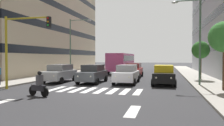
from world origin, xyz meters
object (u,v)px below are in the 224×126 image
motorcycle_with_rider (39,86)px  street_tree_0 (224,37)px  car_3 (60,73)px  car_1 (127,74)px  street_tree_1 (201,50)px  car_row2_0 (133,70)px  bus_behind_traffic (122,61)px  car_0 (164,75)px  car_2 (93,74)px  street_lamp_left (195,33)px  traffic_light_gantry (18,41)px  street_lamp_right (74,41)px

motorcycle_with_rider → street_tree_0: bearing=-159.2°
car_3 → car_1: bearing=-176.3°
car_1 → car_3: bearing=3.7°
motorcycle_with_rider → street_tree_1: 16.66m
car_row2_0 → bus_behind_traffic: bearing=-68.8°
car_0 → car_2: (6.54, 0.27, 0.00)m
car_2 → street_lamp_left: street_lamp_left is taller
car_3 → street_lamp_left: 12.91m
car_3 → street_tree_0: street_tree_0 is taller
traffic_light_gantry → street_lamp_left: (-13.09, -5.03, 0.80)m
car_row2_0 → traffic_light_gantry: traffic_light_gantry is taller
street_lamp_left → street_tree_1: size_ratio=1.81×
car_3 → street_tree_1: street_tree_1 is taller
car_2 → street_tree_1: bearing=-155.9°
street_lamp_right → street_tree_0: street_lamp_right is taller
car_row2_0 → bus_behind_traffic: (2.95, -7.60, 0.97)m
street_lamp_right → car_1: bearing=137.6°
street_lamp_right → motorcycle_with_rider: bearing=106.3°
motorcycle_with_rider → street_tree_0: street_tree_0 is taller
street_tree_0 → street_tree_1: size_ratio=1.20×
car_row2_0 → street_tree_0: bearing=128.3°
motorcycle_with_rider → traffic_light_gantry: bearing=-35.2°
street_lamp_right → car_3: bearing=104.9°
car_row2_0 → car_2: bearing=65.6°
street_tree_1 → motorcycle_with_rider: bearing=47.3°
car_0 → street_tree_1: bearing=-130.6°
car_3 → street_lamp_left: (-12.41, 0.19, 3.58)m
car_3 → traffic_light_gantry: traffic_light_gantry is taller
car_1 → street_tree_0: size_ratio=0.94×
car_3 → street_lamp_left: size_ratio=0.62×
street_tree_0 → street_lamp_right: bearing=-35.4°
car_3 → street_tree_1: (-13.55, -4.72, 2.27)m
car_0 → traffic_light_gantry: (10.56, 5.65, 2.77)m
street_lamp_left → street_tree_1: street_lamp_left is taller
car_1 → traffic_light_gantry: (7.23, 5.65, 2.77)m
car_0 → street_tree_1: street_tree_1 is taller
car_0 → street_lamp_right: size_ratio=0.59×
traffic_light_gantry → car_2: bearing=-126.8°
bus_behind_traffic → street_tree_0: 20.35m
street_tree_0 → bus_behind_traffic: bearing=-58.5°
motorcycle_with_rider → street_lamp_right: 17.02m
car_3 → street_lamp_right: 9.57m
street_tree_1 → bus_behind_traffic: bearing=-43.1°
car_row2_0 → street_tree_1: size_ratio=1.13×
car_2 → street_tree_0: bearing=163.4°
car_0 → street_tree_0: (-4.05, 3.43, 2.91)m
car_1 → car_0: bearing=179.9°
car_1 → car_3: size_ratio=1.00×
car_1 → street_lamp_right: street_lamp_right is taller
bus_behind_traffic → street_tree_1: (-10.22, 9.55, 1.30)m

